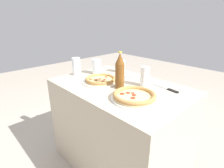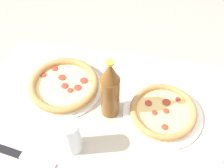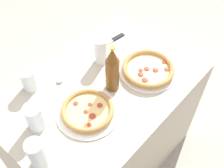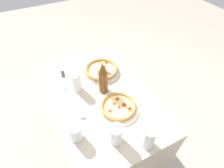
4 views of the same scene
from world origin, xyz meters
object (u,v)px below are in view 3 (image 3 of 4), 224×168
Objects in this scene: beer_bottle at (112,70)px; glass_lemonade at (101,52)px; glass_cola at (29,80)px; glass_iced_tea at (38,155)px; knife at (111,41)px; spoon at (63,76)px; glass_mango_juice at (35,118)px; pizza_pepperoni at (148,69)px; pizza_salami at (88,111)px.

glass_lemonade is at bearing 59.68° from beer_bottle.
glass_iced_tea is at bearing -122.49° from glass_cola.
beer_bottle is at bearing -137.19° from knife.
glass_lemonade is at bearing -17.77° from spoon.
spoon reaches higher than knife.
glass_iced_tea is 1.15× the size of glass_mango_juice.
glass_lemonade reaches higher than knife.
glass_mango_juice is (-0.12, -0.21, 0.01)m from glass_cola.
knife is at bearing -7.42° from glass_cola.
knife is (0.26, 0.24, -0.13)m from beer_bottle.
beer_bottle reaches higher than glass_cola.
glass_iced_tea is (-0.71, 0.02, 0.05)m from pizza_pepperoni.
glass_iced_tea is at bearing -159.27° from knife.
glass_cola is (-0.08, 0.33, 0.04)m from pizza_salami.
beer_bottle is (0.28, -0.31, 0.07)m from glass_cola.
pizza_pepperoni is at bearing -7.61° from pizza_salami.
glass_mango_juice is at bearing -168.33° from knife.
glass_cola reaches higher than pizza_salami.
beer_bottle reaches higher than pizza_pepperoni.
glass_mango_juice reaches higher than spoon.
glass_iced_tea is 0.65m from glass_lemonade.
glass_mango_juice is at bearing -153.82° from spoon.
pizza_salami is 0.31m from glass_iced_tea.
pizza_salami is 0.24m from glass_mango_juice.
spoon is at bearing 135.51° from pizza_pepperoni.
pizza_salami reaches higher than spoon.
beer_bottle is at bearing -48.02° from glass_cola.
glass_lemonade is (0.61, 0.22, -0.00)m from glass_iced_tea.
spoon is (-0.22, 0.07, -0.06)m from glass_lemonade.
glass_iced_tea reaches higher than knife.
beer_bottle is (-0.20, 0.07, 0.11)m from pizza_pepperoni.
glass_cola is 0.24m from glass_mango_juice.
pizza_pepperoni is 1.39× the size of knife.
glass_mango_juice is at bearing 163.69° from pizza_pepperoni.
glass_cola reaches higher than spoon.
pizza_salami is 0.41m from pizza_pepperoni.
glass_lemonade is 0.18m from knife.
glass_iced_tea reaches higher than pizza_pepperoni.
glass_cola is at bearing 141.52° from pizza_pepperoni.
spoon is (-0.32, 0.32, -0.02)m from pizza_pepperoni.
beer_bottle is at bearing -120.32° from glass_lemonade.
pizza_pepperoni is 0.27m from glass_lemonade.
glass_lemonade is 0.69× the size of knife.
spoon is (0.28, 0.14, -0.06)m from glass_mango_juice.
pizza_salami is 2.00× the size of glass_lemonade.
knife is at bearing 42.81° from beer_bottle.
glass_iced_tea is at bearing -124.62° from glass_mango_juice.
glass_mango_juice is at bearing 165.59° from beer_bottle.
knife is (0.05, 0.31, -0.02)m from pizza_pepperoni.
glass_iced_tea is 0.73× the size of knife.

